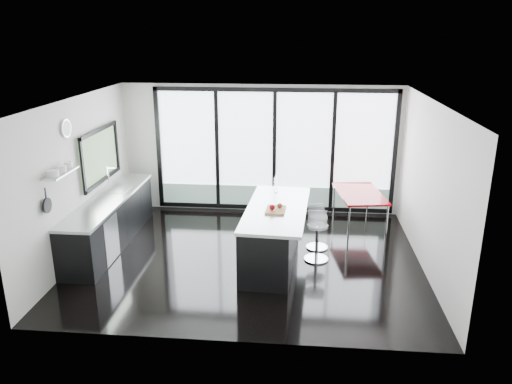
# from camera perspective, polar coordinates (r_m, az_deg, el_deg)

# --- Properties ---
(floor) EXTENTS (6.00, 5.00, 0.00)m
(floor) POSITION_cam_1_polar(r_m,az_deg,el_deg) (8.98, -0.82, -7.57)
(floor) COLOR black
(floor) RESTS_ON ground
(ceiling) EXTENTS (6.00, 5.00, 0.00)m
(ceiling) POSITION_cam_1_polar(r_m,az_deg,el_deg) (8.16, -0.91, 10.43)
(ceiling) COLOR white
(ceiling) RESTS_ON wall_back
(wall_back) EXTENTS (6.00, 0.09, 2.80)m
(wall_back) POSITION_cam_1_polar(r_m,az_deg,el_deg) (10.85, 1.96, 4.13)
(wall_back) COLOR beige
(wall_back) RESTS_ON ground
(wall_front) EXTENTS (6.00, 0.00, 2.80)m
(wall_front) POSITION_cam_1_polar(r_m,az_deg,el_deg) (6.14, -3.36, -5.87)
(wall_front) COLOR beige
(wall_front) RESTS_ON ground
(wall_left) EXTENTS (0.26, 5.00, 2.80)m
(wall_left) POSITION_cam_1_polar(r_m,az_deg,el_deg) (9.45, -18.93, 2.86)
(wall_left) COLOR beige
(wall_left) RESTS_ON ground
(wall_right) EXTENTS (0.00, 5.00, 2.80)m
(wall_right) POSITION_cam_1_polar(r_m,az_deg,el_deg) (8.69, 19.22, 0.40)
(wall_right) COLOR beige
(wall_right) RESTS_ON ground
(counter_cabinets) EXTENTS (0.69, 3.24, 1.36)m
(counter_cabinets) POSITION_cam_1_polar(r_m,az_deg,el_deg) (9.78, -16.37, -3.17)
(counter_cabinets) COLOR black
(counter_cabinets) RESTS_ON floor
(island) EXTENTS (1.16, 2.48, 1.28)m
(island) POSITION_cam_1_polar(r_m,az_deg,el_deg) (8.73, 1.82, -4.75)
(island) COLOR black
(island) RESTS_ON floor
(bar_stool_near) EXTENTS (0.43, 0.43, 0.68)m
(bar_stool_near) POSITION_cam_1_polar(r_m,az_deg,el_deg) (8.85, 6.95, -5.72)
(bar_stool_near) COLOR silver
(bar_stool_near) RESTS_ON floor
(bar_stool_far) EXTENTS (0.49, 0.49, 0.64)m
(bar_stool_far) POSITION_cam_1_polar(r_m,az_deg,el_deg) (9.32, 7.05, -4.56)
(bar_stool_far) COLOR silver
(bar_stool_far) RESTS_ON floor
(red_table) EXTENTS (1.04, 1.56, 0.78)m
(red_table) POSITION_cam_1_polar(r_m,az_deg,el_deg) (10.31, 11.66, -2.14)
(red_table) COLOR #8B040A
(red_table) RESTS_ON floor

